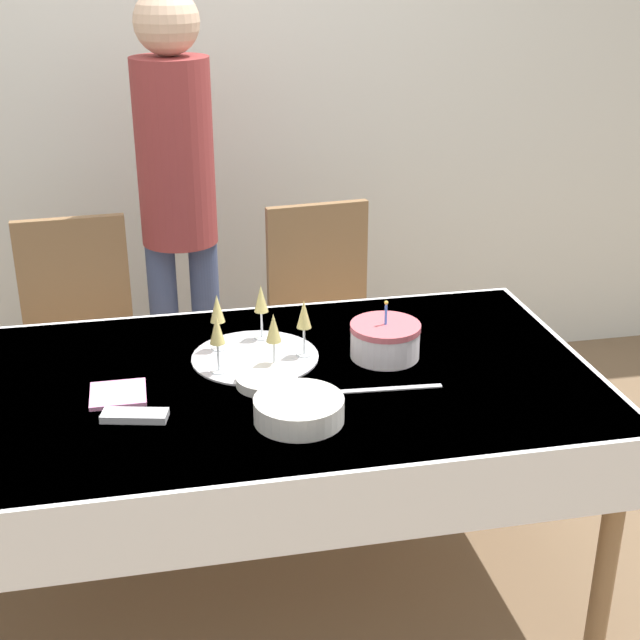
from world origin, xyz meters
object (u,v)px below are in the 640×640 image
at_px(birthday_cake, 385,340).
at_px(person_standing, 177,185).
at_px(plate_stack_dessert, 267,380).
at_px(plate_stack_main, 299,409).
at_px(champagne_tray, 255,337).
at_px(dining_chair_far_left, 80,340).
at_px(dining_chair_far_right, 326,320).

bearing_deg(birthday_cake, person_standing, 120.60).
height_order(birthday_cake, plate_stack_dessert, birthday_cake).
height_order(birthday_cake, person_standing, person_standing).
relative_size(plate_stack_main, plate_stack_dessert, 1.36).
xyz_separation_m(birthday_cake, person_standing, (-0.54, 0.92, 0.26)).
bearing_deg(champagne_tray, dining_chair_far_left, 127.93).
bearing_deg(dining_chair_far_left, plate_stack_dessert, -57.73).
height_order(plate_stack_main, person_standing, person_standing).
xyz_separation_m(birthday_cake, plate_stack_dessert, (-0.37, -0.11, -0.04)).
bearing_deg(dining_chair_far_right, person_standing, 165.62).
bearing_deg(person_standing, plate_stack_dessert, -80.55).
xyz_separation_m(dining_chair_far_left, birthday_cake, (0.93, -0.78, 0.26)).
bearing_deg(champagne_tray, dining_chair_far_right, 62.89).
bearing_deg(person_standing, dining_chair_far_right, -14.38).
bearing_deg(dining_chair_far_right, plate_stack_main, -105.46).
height_order(dining_chair_far_right, champagne_tray, dining_chair_far_right).
bearing_deg(plate_stack_dessert, dining_chair_far_right, 68.17).
xyz_separation_m(dining_chair_far_right, birthday_cake, (0.01, -0.78, 0.26)).
bearing_deg(dining_chair_far_left, champagne_tray, -52.07).
distance_m(plate_stack_main, plate_stack_dessert, 0.22).
distance_m(plate_stack_main, person_standing, 1.29).
bearing_deg(plate_stack_dessert, champagne_tray, 92.41).
bearing_deg(champagne_tray, plate_stack_main, -81.45).
xyz_separation_m(dining_chair_far_left, plate_stack_main, (0.61, -1.11, 0.24)).
bearing_deg(birthday_cake, dining_chair_far_left, 140.11).
relative_size(dining_chair_far_right, plate_stack_dessert, 5.60).
height_order(plate_stack_dessert, person_standing, person_standing).
bearing_deg(plate_stack_main, plate_stack_dessert, 103.56).
xyz_separation_m(dining_chair_far_left, dining_chair_far_right, (0.92, -0.00, 0.00)).
height_order(dining_chair_far_left, plate_stack_main, dining_chair_far_left).
relative_size(plate_stack_main, person_standing, 0.13).
distance_m(dining_chair_far_left, plate_stack_main, 1.29).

